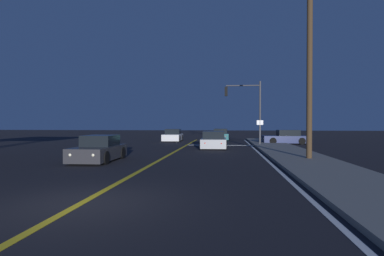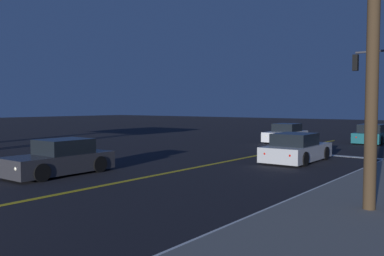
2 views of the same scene
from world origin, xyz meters
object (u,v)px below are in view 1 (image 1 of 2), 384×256
car_lead_oncoming_white (173,136)px  car_following_oncoming_navy (286,138)px  car_parked_curb_charcoal (99,150)px  car_distant_tail_teal (220,135)px  utility_pole_right (310,48)px  car_side_waiting_silver (214,141)px  traffic_signal_near_right (248,103)px  street_sign_corner (260,128)px

car_lead_oncoming_white → car_following_oncoming_navy: size_ratio=0.96×
car_parked_curb_charcoal → car_distant_tail_teal: (5.93, 21.21, 0.00)m
car_parked_curb_charcoal → utility_pole_right: bearing=-175.1°
car_lead_oncoming_white → utility_pole_right: size_ratio=0.37×
car_lead_oncoming_white → utility_pole_right: (10.15, -17.04, 5.33)m
car_side_waiting_silver → utility_pole_right: bearing=-57.3°
utility_pole_right → traffic_signal_near_right: bearing=99.6°
car_parked_curb_charcoal → utility_pole_right: utility_pole_right is taller
car_lead_oncoming_white → street_sign_corner: bearing=142.4°
traffic_signal_near_right → utility_pole_right: (2.28, -13.49, 1.95)m
traffic_signal_near_right → car_distant_tail_teal: bearing=-67.5°
car_parked_curb_charcoal → street_sign_corner: size_ratio=1.83×
car_parked_curb_charcoal → street_sign_corner: (9.52, 11.87, 0.96)m
utility_pole_right → street_sign_corner: (-1.40, 10.69, -4.37)m
street_sign_corner → car_parked_curb_charcoal: bearing=-128.7°
car_side_waiting_silver → car_lead_oncoming_white: size_ratio=1.06×
utility_pole_right → car_lead_oncoming_white: bearing=120.8°
traffic_signal_near_right → car_following_oncoming_navy: bearing=-176.2°
car_lead_oncoming_white → utility_pole_right: bearing=119.1°
car_distant_tail_teal → car_following_oncoming_navy: same height
car_distant_tail_teal → car_side_waiting_silver: bearing=-93.0°
car_following_oncoming_navy → utility_pole_right: utility_pole_right is taller
car_distant_tail_teal → street_sign_corner: (3.59, -9.34, 0.96)m
car_side_waiting_silver → street_sign_corner: bearing=34.8°
utility_pole_right → car_parked_curb_charcoal: bearing=-173.8°
car_following_oncoming_navy → utility_pole_right: size_ratio=0.38×
car_side_waiting_silver → car_lead_oncoming_white: bearing=116.5°
car_parked_curb_charcoal → utility_pole_right: size_ratio=0.37×
car_parked_curb_charcoal → car_lead_oncoming_white: size_ratio=1.00×
car_side_waiting_silver → street_sign_corner: size_ratio=1.95×
car_lead_oncoming_white → street_sign_corner: 10.86m
car_side_waiting_silver → street_sign_corner: (3.90, 2.85, 0.96)m
car_side_waiting_silver → traffic_signal_near_right: bearing=60.6°
traffic_signal_near_right → utility_pole_right: bearing=99.6°
car_side_waiting_silver → car_lead_oncoming_white: same height
car_lead_oncoming_white → traffic_signal_near_right: traffic_signal_near_right is taller
car_distant_tail_teal → traffic_signal_near_right: traffic_signal_near_right is taller
car_parked_curb_charcoal → traffic_signal_near_right: (8.64, 14.67, 3.38)m
car_lead_oncoming_white → traffic_signal_near_right: bearing=154.1°
car_side_waiting_silver → car_following_oncoming_navy: bearing=40.1°
car_distant_tail_teal → street_sign_corner: bearing=-70.5°
car_lead_oncoming_white → utility_pole_right: utility_pole_right is taller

